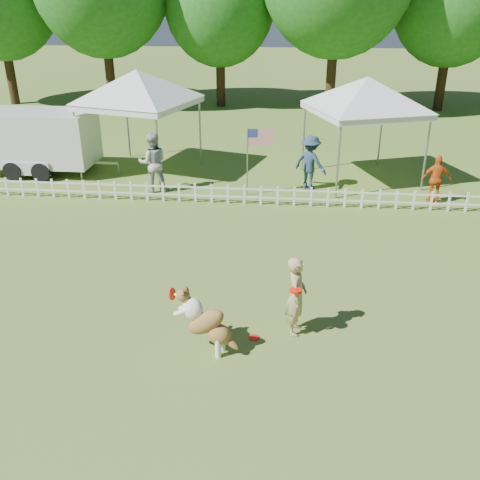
{
  "coord_description": "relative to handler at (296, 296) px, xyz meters",
  "views": [
    {
      "loc": [
        1.12,
        -8.13,
        5.79
      ],
      "look_at": [
        0.12,
        2.0,
        1.1
      ],
      "focal_mm": 40.0,
      "sensor_mm": 36.0,
      "label": 1
    }
  ],
  "objects": [
    {
      "name": "ground",
      "position": [
        -1.31,
        -0.38,
        -0.77
      ],
      "size": [
        120.0,
        120.0,
        0.0
      ],
      "primitive_type": "plane",
      "color": "#3F6D22",
      "rests_on": "ground"
    },
    {
      "name": "picket_fence",
      "position": [
        -1.31,
        6.62,
        -0.47
      ],
      "size": [
        22.0,
        0.08,
        0.6
      ],
      "primitive_type": null,
      "color": "silver",
      "rests_on": "ground"
    },
    {
      "name": "handler",
      "position": [
        0.0,
        0.0,
        0.0
      ],
      "size": [
        0.41,
        0.59,
        1.55
      ],
      "primitive_type": "imported",
      "rotation": [
        0.0,
        0.0,
        1.49
      ],
      "color": "tan",
      "rests_on": "ground"
    },
    {
      "name": "dog",
      "position": [
        -1.54,
        -0.75,
        -0.18
      ],
      "size": [
        1.21,
        0.66,
        1.18
      ],
      "primitive_type": null,
      "rotation": [
        0.0,
        0.0,
        -0.26
      ],
      "color": "brown",
      "rests_on": "ground"
    },
    {
      "name": "frisbee_on_turf",
      "position": [
        -0.74,
        -0.3,
        -0.76
      ],
      "size": [
        0.21,
        0.21,
        0.02
      ],
      "primitive_type": "cylinder",
      "rotation": [
        0.0,
        0.0,
        0.04
      ],
      "color": "red",
      "rests_on": "ground"
    },
    {
      "name": "canopy_tent_left",
      "position": [
        -5.44,
        9.51,
        0.95
      ],
      "size": [
        4.13,
        4.13,
        3.46
      ],
      "primitive_type": null,
      "rotation": [
        0.0,
        0.0,
        -0.28
      ],
      "color": "silver",
      "rests_on": "ground"
    },
    {
      "name": "canopy_tent_right",
      "position": [
        2.12,
        9.33,
        0.9
      ],
      "size": [
        4.15,
        4.15,
        3.35
      ],
      "primitive_type": null,
      "rotation": [
        0.0,
        0.0,
        0.35
      ],
      "color": "silver",
      "rests_on": "ground"
    },
    {
      "name": "cargo_trailer",
      "position": [
        -9.12,
        9.14,
        0.33
      ],
      "size": [
        5.02,
        2.24,
        2.2
      ],
      "primitive_type": null,
      "rotation": [
        0.0,
        0.0,
        0.01
      ],
      "color": "silver",
      "rests_on": "ground"
    },
    {
      "name": "flag_pole",
      "position": [
        -1.54,
        7.42,
        0.3
      ],
      "size": [
        0.83,
        0.17,
        2.15
      ],
      "primitive_type": null,
      "rotation": [
        0.0,
        0.0,
        0.1
      ],
      "color": "gray",
      "rests_on": "ground"
    },
    {
      "name": "spectator_a",
      "position": [
        -4.56,
        7.53,
        0.17
      ],
      "size": [
        1.08,
        0.95,
        1.89
      ],
      "primitive_type": "imported",
      "rotation": [
        0.0,
        0.0,
        3.43
      ],
      "color": "#A9AAAE",
      "rests_on": "ground"
    },
    {
      "name": "spectator_b",
      "position": [
        0.42,
        8.27,
        0.1
      ],
      "size": [
        1.3,
        1.16,
        1.75
      ],
      "primitive_type": "imported",
      "rotation": [
        0.0,
        0.0,
        2.56
      ],
      "color": "#23364C",
      "rests_on": "ground"
    },
    {
      "name": "spectator_c",
      "position": [
        4.17,
        7.32,
        -0.04
      ],
      "size": [
        0.87,
        0.37,
        1.48
      ],
      "primitive_type": "imported",
      "rotation": [
        0.0,
        0.0,
        3.15
      ],
      "color": "#D05718",
      "rests_on": "ground"
    },
    {
      "name": "tree_center_left",
      "position": [
        -4.31,
        22.12,
        4.13
      ],
      "size": [
        6.0,
        6.0,
        9.8
      ],
      "primitive_type": null,
      "color": "#1E5719",
      "rests_on": "ground"
    },
    {
      "name": "tree_right",
      "position": [
        7.69,
        22.12,
        4.43
      ],
      "size": [
        6.2,
        6.2,
        10.4
      ],
      "primitive_type": null,
      "color": "#1E5719",
      "rests_on": "ground"
    }
  ]
}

